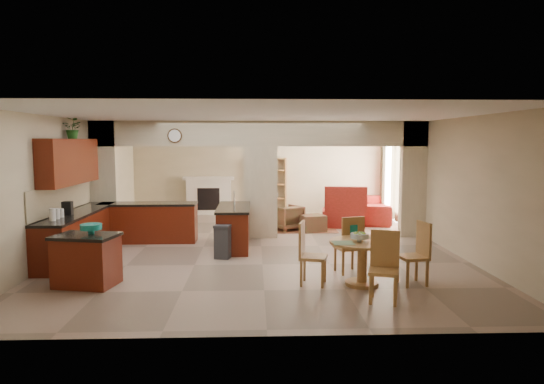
{
  "coord_description": "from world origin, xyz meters",
  "views": [
    {
      "loc": [
        -0.15,
        -10.58,
        2.32
      ],
      "look_at": [
        0.25,
        0.3,
        1.18
      ],
      "focal_mm": 32.0,
      "sensor_mm": 36.0,
      "label": 1
    }
  ],
  "objects_px": {
    "kitchen_island": "(87,260)",
    "sofa": "(370,206)",
    "armchair": "(287,217)",
    "dining_table": "(362,256)"
  },
  "relations": [
    {
      "from": "kitchen_island",
      "to": "sofa",
      "type": "relative_size",
      "value": 0.39
    },
    {
      "from": "sofa",
      "to": "armchair",
      "type": "xyz_separation_m",
      "value": [
        -2.59,
        -1.61,
        -0.09
      ]
    },
    {
      "from": "dining_table",
      "to": "sofa",
      "type": "bearing_deg",
      "value": 75.48
    },
    {
      "from": "sofa",
      "to": "armchair",
      "type": "bearing_deg",
      "value": 133.81
    },
    {
      "from": "sofa",
      "to": "armchair",
      "type": "height_order",
      "value": "sofa"
    },
    {
      "from": "sofa",
      "to": "dining_table",
      "type": "bearing_deg",
      "value": 177.38
    },
    {
      "from": "dining_table",
      "to": "sofa",
      "type": "relative_size",
      "value": 0.38
    },
    {
      "from": "kitchen_island",
      "to": "sofa",
      "type": "height_order",
      "value": "kitchen_island"
    },
    {
      "from": "kitchen_island",
      "to": "armchair",
      "type": "distance_m",
      "value": 6.02
    },
    {
      "from": "kitchen_island",
      "to": "armchair",
      "type": "relative_size",
      "value": 1.53
    }
  ]
}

